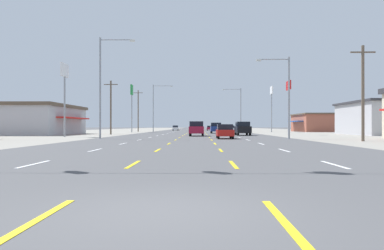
{
  "coord_description": "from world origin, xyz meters",
  "views": [
    {
      "loc": [
        0.56,
        -5.71,
        1.34
      ],
      "look_at": [
        -0.81,
        62.81,
        1.55
      ],
      "focal_mm": 34.13,
      "sensor_mm": 36.0,
      "label": 1
    }
  ],
  "objects_px": {
    "hatchback_far_left_farthest": "(176,128)",
    "streetlight_right_row_0": "(286,91)",
    "suv_far_right_mid": "(243,128)",
    "pole_sign_left_row_2": "(132,97)",
    "suv_center_turn_distant_a": "(198,127)",
    "streetlight_right_row_1": "(239,107)",
    "pole_sign_right_row_1": "(289,93)",
    "suv_center_turn_near": "(196,128)",
    "pole_sign_right_row_2": "(272,97)",
    "hatchback_inner_right_nearest": "(225,131)",
    "streetlight_left_row_0": "(103,81)",
    "sedan_far_right_far": "(230,129)",
    "sedan_inner_right_farther": "(210,128)",
    "suv_inner_right_midfar": "(216,128)",
    "streetlight_left_row_1": "(155,105)",
    "pole_sign_left_row_1": "(65,81)"
  },
  "relations": [
    {
      "from": "pole_sign_left_row_2",
      "to": "streetlight_left_row_1",
      "type": "height_order",
      "value": "streetlight_left_row_1"
    },
    {
      "from": "pole_sign_left_row_1",
      "to": "suv_inner_right_midfar",
      "type": "bearing_deg",
      "value": 48.92
    },
    {
      "from": "hatchback_inner_right_nearest",
      "to": "pole_sign_left_row_2",
      "type": "relative_size",
      "value": 0.39
    },
    {
      "from": "pole_sign_left_row_1",
      "to": "pole_sign_left_row_2",
      "type": "height_order",
      "value": "pole_sign_left_row_2"
    },
    {
      "from": "suv_center_turn_distant_a",
      "to": "hatchback_inner_right_nearest",
      "type": "bearing_deg",
      "value": -87.94
    },
    {
      "from": "suv_center_turn_distant_a",
      "to": "pole_sign_right_row_2",
      "type": "relative_size",
      "value": 0.48
    },
    {
      "from": "sedan_far_right_far",
      "to": "pole_sign_right_row_1",
      "type": "xyz_separation_m",
      "value": [
        7.77,
        -16.98,
        5.78
      ]
    },
    {
      "from": "hatchback_far_left_farthest",
      "to": "suv_center_turn_distant_a",
      "type": "relative_size",
      "value": 0.8
    },
    {
      "from": "hatchback_inner_right_nearest",
      "to": "suv_inner_right_midfar",
      "type": "height_order",
      "value": "suv_inner_right_midfar"
    },
    {
      "from": "hatchback_far_left_farthest",
      "to": "suv_inner_right_midfar",
      "type": "bearing_deg",
      "value": -76.69
    },
    {
      "from": "pole_sign_right_row_1",
      "to": "streetlight_left_row_0",
      "type": "xyz_separation_m",
      "value": [
        -24.4,
        -18.42,
        -0.31
      ]
    },
    {
      "from": "hatchback_far_left_farthest",
      "to": "streetlight_right_row_1",
      "type": "bearing_deg",
      "value": -59.4
    },
    {
      "from": "hatchback_inner_right_nearest",
      "to": "pole_sign_left_row_2",
      "type": "distance_m",
      "value": 42.28
    },
    {
      "from": "pole_sign_right_row_2",
      "to": "streetlight_right_row_1",
      "type": "xyz_separation_m",
      "value": [
        -6.87,
        3.24,
        -1.95
      ]
    },
    {
      "from": "hatchback_far_left_farthest",
      "to": "suv_center_turn_distant_a",
      "type": "height_order",
      "value": "suv_center_turn_distant_a"
    },
    {
      "from": "hatchback_inner_right_nearest",
      "to": "pole_sign_left_row_2",
      "type": "height_order",
      "value": "pole_sign_left_row_2"
    },
    {
      "from": "suv_center_turn_near",
      "to": "streetlight_left_row_0",
      "type": "height_order",
      "value": "streetlight_left_row_0"
    },
    {
      "from": "pole_sign_right_row_2",
      "to": "streetlight_right_row_0",
      "type": "height_order",
      "value": "pole_sign_right_row_2"
    },
    {
      "from": "hatchback_inner_right_nearest",
      "to": "suv_center_turn_distant_a",
      "type": "height_order",
      "value": "suv_center_turn_distant_a"
    },
    {
      "from": "suv_center_turn_near",
      "to": "pole_sign_right_row_1",
      "type": "distance_m",
      "value": 17.33
    },
    {
      "from": "streetlight_right_row_0",
      "to": "streetlight_right_row_1",
      "type": "relative_size",
      "value": 0.87
    },
    {
      "from": "suv_far_right_mid",
      "to": "pole_sign_left_row_2",
      "type": "distance_m",
      "value": 32.48
    },
    {
      "from": "hatchback_inner_right_nearest",
      "to": "pole_sign_right_row_2",
      "type": "relative_size",
      "value": 0.38
    },
    {
      "from": "suv_center_turn_near",
      "to": "suv_center_turn_distant_a",
      "type": "distance_m",
      "value": 79.82
    },
    {
      "from": "suv_center_turn_distant_a",
      "to": "streetlight_left_row_1",
      "type": "relative_size",
      "value": 0.45
    },
    {
      "from": "pole_sign_right_row_1",
      "to": "streetlight_right_row_1",
      "type": "height_order",
      "value": "streetlight_right_row_1"
    },
    {
      "from": "hatchback_far_left_farthest",
      "to": "streetlight_right_row_0",
      "type": "distance_m",
      "value": 75.14
    },
    {
      "from": "streetlight_left_row_0",
      "to": "pole_sign_right_row_2",
      "type": "bearing_deg",
      "value": 57.85
    },
    {
      "from": "hatchback_inner_right_nearest",
      "to": "sedan_far_right_far",
      "type": "relative_size",
      "value": 0.87
    },
    {
      "from": "pole_sign_left_row_1",
      "to": "streetlight_right_row_0",
      "type": "bearing_deg",
      "value": -13.28
    },
    {
      "from": "sedan_inner_right_farther",
      "to": "streetlight_right_row_1",
      "type": "height_order",
      "value": "streetlight_right_row_1"
    },
    {
      "from": "streetlight_right_row_1",
      "to": "pole_sign_right_row_1",
      "type": "bearing_deg",
      "value": -79.72
    },
    {
      "from": "sedan_inner_right_farther",
      "to": "pole_sign_right_row_1",
      "type": "bearing_deg",
      "value": -78.25
    },
    {
      "from": "sedan_inner_right_farther",
      "to": "streetlight_left_row_1",
      "type": "bearing_deg",
      "value": -117.92
    },
    {
      "from": "streetlight_right_row_0",
      "to": "streetlight_left_row_1",
      "type": "relative_size",
      "value": 0.8
    },
    {
      "from": "suv_far_right_mid",
      "to": "suv_center_turn_distant_a",
      "type": "bearing_deg",
      "value": 95.07
    },
    {
      "from": "suv_center_turn_distant_a",
      "to": "streetlight_left_row_0",
      "type": "distance_m",
      "value": 91.03
    },
    {
      "from": "suv_inner_right_midfar",
      "to": "streetlight_left_row_1",
      "type": "relative_size",
      "value": 0.45
    },
    {
      "from": "suv_inner_right_midfar",
      "to": "streetlight_left_row_1",
      "type": "distance_m",
      "value": 21.65
    },
    {
      "from": "hatchback_inner_right_nearest",
      "to": "sedan_far_right_far",
      "type": "distance_m",
      "value": 35.7
    },
    {
      "from": "hatchback_far_left_farthest",
      "to": "streetlight_left_row_1",
      "type": "distance_m",
      "value": 28.61
    },
    {
      "from": "hatchback_inner_right_nearest",
      "to": "streetlight_right_row_0",
      "type": "distance_m",
      "value": 7.79
    },
    {
      "from": "pole_sign_left_row_1",
      "to": "streetlight_left_row_0",
      "type": "relative_size",
      "value": 0.84
    },
    {
      "from": "suv_center_turn_near",
      "to": "pole_sign_right_row_2",
      "type": "xyz_separation_m",
      "value": [
        16.42,
        31.48,
        6.78
      ]
    },
    {
      "from": "suv_far_right_mid",
      "to": "streetlight_left_row_0",
      "type": "height_order",
      "value": "streetlight_left_row_0"
    },
    {
      "from": "hatchback_far_left_farthest",
      "to": "streetlight_right_row_0",
      "type": "bearing_deg",
      "value": -77.24
    },
    {
      "from": "pole_sign_left_row_1",
      "to": "pole_sign_right_row_2",
      "type": "xyz_separation_m",
      "value": [
        32.91,
        35.85,
        0.75
      ]
    },
    {
      "from": "suv_center_turn_distant_a",
      "to": "pole_sign_left_row_2",
      "type": "bearing_deg",
      "value": -104.77
    },
    {
      "from": "suv_inner_right_midfar",
      "to": "pole_sign_right_row_1",
      "type": "distance_m",
      "value": 16.22
    },
    {
      "from": "suv_center_turn_near",
      "to": "streetlight_left_row_0",
      "type": "bearing_deg",
      "value": -133.47
    }
  ]
}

